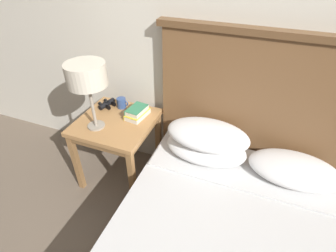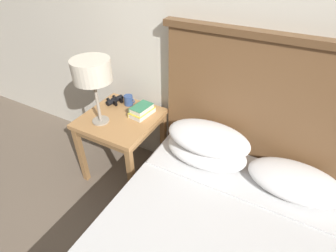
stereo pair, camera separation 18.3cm
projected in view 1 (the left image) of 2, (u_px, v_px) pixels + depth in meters
name	position (u px, v px, depth m)	size (l,w,h in m)	color
wall_back	(214.00, 25.00, 1.74)	(8.00, 0.06, 2.60)	beige
nightstand	(116.00, 128.00, 2.11)	(0.58, 0.58, 0.60)	#AD7A47
bed	(228.00, 243.00, 1.58)	(1.54, 1.89, 1.33)	#4E3520
table_lamp	(86.00, 76.00, 1.75)	(0.27, 0.27, 0.51)	gray
book_on_nightstand	(137.00, 114.00, 2.10)	(0.15, 0.22, 0.04)	silver
book_stacked_on_top	(137.00, 110.00, 2.07)	(0.14, 0.19, 0.04)	silver
binoculars_pair	(107.00, 104.00, 2.22)	(0.15, 0.16, 0.05)	black
coffee_mug	(122.00, 103.00, 2.19)	(0.10, 0.08, 0.08)	#334C84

